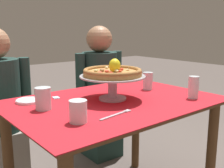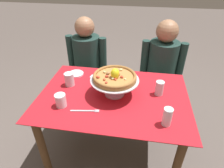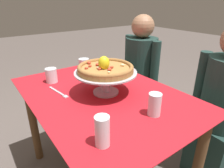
# 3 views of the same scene
# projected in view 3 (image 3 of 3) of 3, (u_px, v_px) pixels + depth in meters

# --- Properties ---
(dining_table) EXTENTS (1.17, 0.83, 0.72)m
(dining_table) POSITION_uv_depth(u_px,v_px,m) (103.00, 109.00, 1.25)
(dining_table) COLOR brown
(dining_table) RESTS_ON ground
(pizza_stand) EXTENTS (0.37, 0.37, 0.14)m
(pizza_stand) POSITION_uv_depth(u_px,v_px,m) (106.00, 78.00, 1.17)
(pizza_stand) COLOR #B7B7C1
(pizza_stand) RESTS_ON dining_table
(pizza) EXTENTS (0.33, 0.33, 0.10)m
(pizza) POSITION_uv_depth(u_px,v_px,m) (105.00, 68.00, 1.15)
(pizza) COLOR #AD753D
(pizza) RESTS_ON pizza_stand
(water_glass_front_left) EXTENTS (0.08, 0.08, 0.10)m
(water_glass_front_left) POSITION_uv_depth(u_px,v_px,m) (51.00, 76.00, 1.35)
(water_glass_front_left) COLOR white
(water_glass_front_left) RESTS_ON dining_table
(water_glass_side_right) EXTENTS (0.07, 0.07, 0.12)m
(water_glass_side_right) POSITION_uv_depth(u_px,v_px,m) (154.00, 106.00, 0.97)
(water_glass_side_right) COLOR silver
(water_glass_side_right) RESTS_ON dining_table
(water_glass_front_right) EXTENTS (0.06, 0.06, 0.13)m
(water_glass_front_right) POSITION_uv_depth(u_px,v_px,m) (102.00, 133.00, 0.76)
(water_glass_front_right) COLOR white
(water_glass_front_right) RESTS_ON dining_table
(water_glass_side_left) EXTENTS (0.08, 0.08, 0.11)m
(water_glass_side_left) POSITION_uv_depth(u_px,v_px,m) (84.00, 67.00, 1.52)
(water_glass_side_left) COLOR silver
(water_glass_side_left) RESTS_ON dining_table
(side_plate) EXTENTS (0.14, 0.14, 0.02)m
(side_plate) POSITION_uv_depth(u_px,v_px,m) (103.00, 67.00, 1.64)
(side_plate) COLOR white
(side_plate) RESTS_ON dining_table
(dinner_fork) EXTENTS (0.21, 0.05, 0.01)m
(dinner_fork) POSITION_uv_depth(u_px,v_px,m) (59.00, 93.00, 1.21)
(dinner_fork) COLOR #B7B7C1
(dinner_fork) RESTS_ON dining_table
(sugar_packet) EXTENTS (0.05, 0.06, 0.00)m
(sugar_packet) POSITION_uv_depth(u_px,v_px,m) (113.00, 74.00, 1.52)
(sugar_packet) COLOR silver
(sugar_packet) RESTS_ON dining_table
(diner_left) EXTENTS (0.46, 0.33, 1.13)m
(diner_left) POSITION_uv_depth(u_px,v_px,m) (140.00, 76.00, 1.99)
(diner_left) COLOR gray
(diner_left) RESTS_ON ground
(diner_right) EXTENTS (0.46, 0.33, 1.14)m
(diner_right) POSITION_uv_depth(u_px,v_px,m) (222.00, 112.00, 1.35)
(diner_right) COLOR #1E3833
(diner_right) RESTS_ON ground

